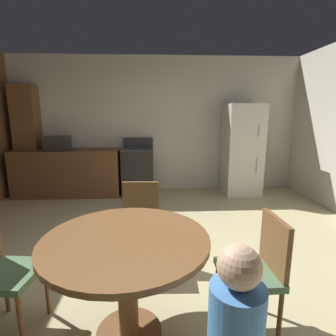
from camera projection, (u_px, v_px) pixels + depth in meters
The scene contains 10 objects.
ground_plane at pixel (160, 274), 2.60m from camera, with size 14.00×14.00×0.00m, color tan.
wall_back at pixel (157, 125), 5.36m from camera, with size 6.06×0.12×2.70m, color beige.
kitchen_counter at pixel (69, 173), 5.07m from camera, with size 2.01×0.60×0.90m, color brown.
pantry_column at pixel (29, 141), 5.09m from camera, with size 0.44×0.36×2.10m, color brown.
oven_range at pixel (138, 171), 5.14m from camera, with size 0.60×0.60×1.10m.
refrigerator at pixel (242, 150), 5.10m from camera, with size 0.68×0.68×1.76m.
microwave at pixel (57, 143), 4.94m from camera, with size 0.44×0.32×0.26m, color #2D2B28.
dining_table at pixel (127, 259), 1.76m from camera, with size 1.12×1.12×0.76m.
chair_north at pixel (140, 219), 2.68m from camera, with size 0.42×0.42×0.87m.
chair_east at pixel (257, 267), 1.85m from camera, with size 0.41×0.41×0.87m.
Camera 1 is at (-0.03, -2.33, 1.56)m, focal length 27.77 mm.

